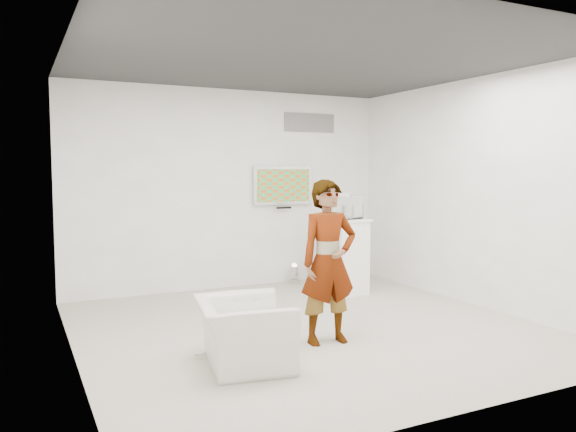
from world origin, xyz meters
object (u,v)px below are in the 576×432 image
object	(u,v)px
armchair	(244,333)
tv	(283,185)
person	(329,262)
pedestal	(347,256)
floor_uplight	(294,274)

from	to	relation	value
armchair	tv	bearing A→B (deg)	-21.01
tv	person	distance (m)	3.23
person	pedestal	distance (m)	2.40
tv	person	bearing A→B (deg)	-106.97
tv	armchair	size ratio (longest dim) A/B	1.07
pedestal	floor_uplight	xyz separation A→B (m)	(-0.36, 0.99, -0.40)
person	pedestal	world-z (taller)	person
tv	pedestal	xyz separation A→B (m)	(0.50, -1.11, -1.00)
pedestal	floor_uplight	bearing A→B (deg)	109.84
person	armchair	size ratio (longest dim) A/B	1.82
pedestal	armchair	bearing A→B (deg)	-138.80
person	armchair	xyz separation A→B (m)	(-1.04, -0.26, -0.54)
armchair	floor_uplight	xyz separation A→B (m)	(2.11, 3.15, -0.15)
tv	floor_uplight	world-z (taller)	tv
armchair	pedestal	xyz separation A→B (m)	(2.47, 2.16, 0.24)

